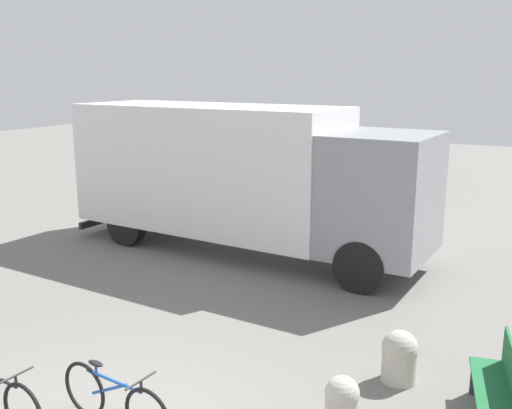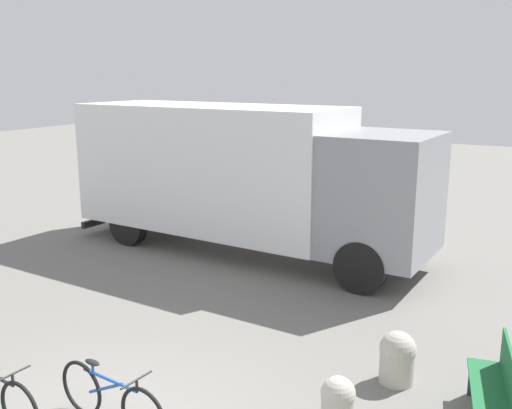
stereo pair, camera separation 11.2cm
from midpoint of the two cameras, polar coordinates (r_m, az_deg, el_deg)
delivery_truck at (r=12.37m, az=-1.18°, el=3.22°), size 8.20×2.79×3.18m
park_bench at (r=6.86m, az=23.69°, el=-17.40°), size 0.74×1.89×0.92m
bicycle_middle at (r=6.80m, az=-13.84°, el=-18.40°), size 1.64×0.44×0.74m
bollard_near_bench at (r=6.62m, az=8.69°, el=-19.12°), size 0.38×0.38×0.66m
bollard_far_bench at (r=7.70m, az=14.37°, el=-14.54°), size 0.46×0.46×0.68m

